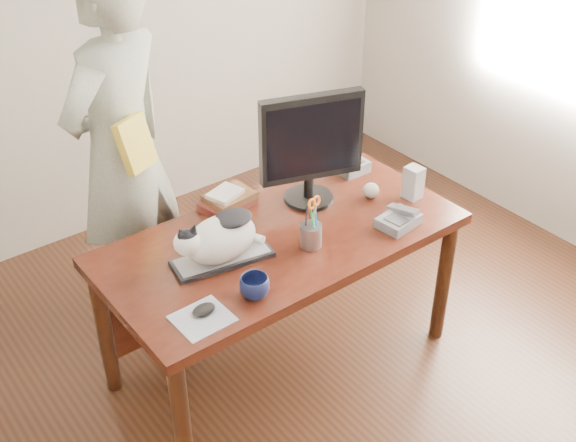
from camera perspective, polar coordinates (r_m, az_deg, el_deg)
The scene contains 16 objects.
room at distance 2.47m, azimuth 7.81°, elevation 4.03°, with size 4.50×4.50×4.50m.
desk at distance 3.31m, azimuth -1.36°, elevation -2.59°, with size 1.60×0.80×0.75m.
keyboard at distance 3.02m, azimuth -5.21°, elevation -2.94°, with size 0.44×0.23×0.03m.
cat at distance 2.95m, azimuth -5.54°, elevation -1.32°, with size 0.42×0.25×0.23m.
monitor at distance 3.25m, azimuth 1.85°, elevation 6.11°, with size 0.47×0.30×0.54m.
pen_cup at distance 3.07m, azimuth 1.82°, elevation -0.93°, with size 0.11×0.11×0.24m.
mousepad at distance 2.75m, azimuth -6.78°, elevation -7.65°, with size 0.21×0.19×0.00m.
mouse at distance 2.76m, azimuth -6.68°, elevation -6.97°, with size 0.10×0.06×0.04m.
coffee_mug at distance 2.81m, azimuth -2.67°, elevation -5.24°, with size 0.12×0.12×0.09m, color #0D1334.
phone at distance 3.26m, azimuth 8.76°, elevation 0.12°, with size 0.20×0.17×0.08m.
speaker at distance 3.44m, azimuth 9.87°, elevation 3.01°, with size 0.08×0.09×0.16m.
baseball at distance 3.43m, azimuth 6.58°, elevation 2.41°, with size 0.08×0.08×0.08m.
book_stack at distance 3.35m, azimuth -4.76°, elevation 1.67°, with size 0.27×0.22×0.09m.
calculator at distance 3.67m, azimuth 4.70°, elevation 4.56°, with size 0.16×0.21×0.06m.
person at distance 3.52m, azimuth -13.02°, elevation 5.25°, with size 0.68×0.44×1.86m, color beige.
held_book at distance 3.33m, azimuth -11.97°, elevation 5.99°, with size 0.20×0.17×0.24m.
Camera 1 is at (-1.56, -1.48, 2.56)m, focal length 45.00 mm.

